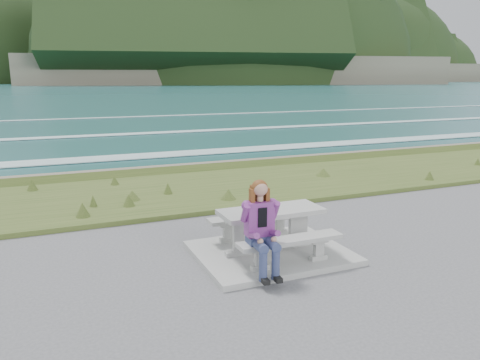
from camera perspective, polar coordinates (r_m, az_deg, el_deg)
The scene contains 9 objects.
concrete_slab at distance 8.37m, azimuth 3.76°, elevation -8.84°, with size 2.60×2.10×0.10m, color #A5A6A1.
picnic_table at distance 8.16m, azimuth 3.82°, elevation -4.70°, with size 1.80×0.75×0.75m.
bench_landward at distance 7.65m, azimuth 6.16°, elevation -7.78°, with size 1.80×0.35×0.45m.
bench_seaward at distance 8.83m, azimuth 1.76°, elevation -4.92°, with size 1.80×0.35×0.45m.
grass_verge at distance 12.84m, azimuth -6.25°, elevation -1.53°, with size 160.00×4.50×0.22m, color #344A1C.
shore_drop at distance 15.58m, azimuth -9.32°, elevation 0.86°, with size 160.00×0.80×2.20m, color brown.
ocean at distance 32.60m, azimuth -16.41°, elevation 3.42°, with size 1600.00×1600.00×0.09m.
headland_range at distance 449.16m, azimuth 2.80°, elevation 13.30°, with size 729.83×363.95×219.09m.
seated_woman at distance 7.23m, azimuth 2.82°, elevation -7.37°, with size 0.45×0.75×1.46m.
Camera 1 is at (-3.52, -6.96, 3.08)m, focal length 35.00 mm.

